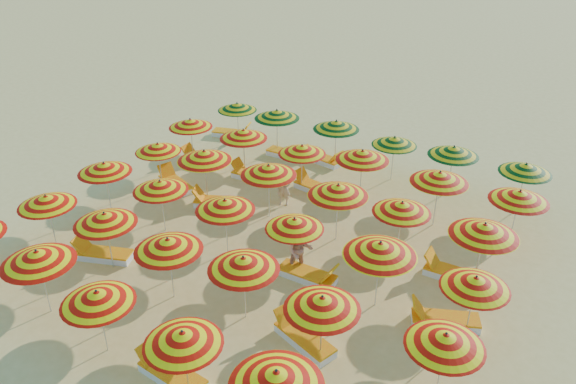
{
  "coord_description": "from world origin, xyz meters",
  "views": [
    {
      "loc": [
        7.79,
        -12.7,
        9.85
      ],
      "look_at": [
        0.0,
        0.5,
        1.6
      ],
      "focal_mm": 35.0,
      "sensor_mm": 36.0,
      "label": 1
    }
  ],
  "objects_px": {
    "umbrella_21": "(338,190)",
    "lounger_10": "(453,274)",
    "umbrella_2": "(97,297)",
    "lounger_1": "(171,374)",
    "umbrella_7": "(105,219)",
    "umbrella_16": "(380,249)",
    "umbrella_13": "(160,186)",
    "beachgoer_b": "(300,250)",
    "umbrella_33": "(394,141)",
    "lounger_16": "(323,159)",
    "lounger_13": "(315,187)",
    "lounger_4": "(103,254)",
    "lounger_5": "(303,338)",
    "lounger_12": "(252,176)",
    "lounger_11": "(202,160)",
    "umbrella_9": "(243,263)",
    "umbrella_14": "(225,205)",
    "umbrella_4": "(276,378)",
    "umbrella_17": "(476,283)",
    "umbrella_18": "(158,148)",
    "lounger_6": "(309,275)",
    "beachgoer_a": "(284,188)",
    "umbrella_10": "(322,303)",
    "umbrella_22": "(402,207)",
    "umbrella_3": "(183,338)",
    "umbrella_23": "(484,230)",
    "umbrella_11": "(445,340)",
    "umbrella_24": "(190,123)",
    "umbrella_29": "(519,196)",
    "umbrella_28": "(440,177)",
    "lounger_8": "(175,183)",
    "umbrella_34": "(454,151)",
    "umbrella_26": "(302,150)",
    "umbrella_6": "(46,201)",
    "umbrella_35": "(526,168)",
    "lounger_7": "(443,320)",
    "umbrella_31": "(277,114)",
    "umbrella_15": "(295,224)",
    "lounger_9": "(217,202)",
    "umbrella_12": "(104,168)",
    "lounger_15": "(288,154)",
    "lounger_14": "(233,133)",
    "umbrella_25": "(243,134)"
  },
  "relations": [
    {
      "from": "umbrella_2",
      "to": "umbrella_34",
      "type": "distance_m",
      "value": 13.05
    },
    {
      "from": "umbrella_29",
      "to": "umbrella_35",
      "type": "relative_size",
      "value": 1.17
    },
    {
      "from": "lounger_7",
      "to": "umbrella_33",
      "type": "bearing_deg",
      "value": -82.61
    },
    {
      "from": "lounger_1",
      "to": "lounger_5",
      "type": "xyz_separation_m",
      "value": [
        2.03,
        2.55,
        0.0
      ]
    },
    {
      "from": "umbrella_17",
      "to": "lounger_13",
      "type": "relative_size",
      "value": 1.0
    },
    {
      "from": "lounger_14",
      "to": "lounger_10",
      "type": "bearing_deg",
      "value": -41.2
    },
    {
      "from": "umbrella_12",
      "to": "lounger_8",
      "type": "height_order",
      "value": "umbrella_12"
    },
    {
      "from": "umbrella_3",
      "to": "umbrella_23",
      "type": "relative_size",
      "value": 0.9
    },
    {
      "from": "umbrella_15",
      "to": "lounger_5",
      "type": "relative_size",
      "value": 0.98
    },
    {
      "from": "umbrella_13",
      "to": "umbrella_34",
      "type": "distance_m",
      "value": 10.26
    },
    {
      "from": "umbrella_33",
      "to": "lounger_10",
      "type": "relative_size",
      "value": 1.25
    },
    {
      "from": "umbrella_26",
      "to": "beachgoer_a",
      "type": "distance_m",
      "value": 1.63
    },
    {
      "from": "umbrella_14",
      "to": "umbrella_4",
      "type": "bearing_deg",
      "value": -45.79
    },
    {
      "from": "umbrella_9",
      "to": "lounger_10",
      "type": "bearing_deg",
      "value": 46.37
    },
    {
      "from": "umbrella_7",
      "to": "lounger_4",
      "type": "distance_m",
      "value": 1.64
    },
    {
      "from": "umbrella_31",
      "to": "umbrella_18",
      "type": "bearing_deg",
      "value": -114.62
    },
    {
      "from": "umbrella_4",
      "to": "umbrella_7",
      "type": "xyz_separation_m",
      "value": [
        -7.31,
        2.62,
        -0.08
      ]
    },
    {
      "from": "umbrella_33",
      "to": "lounger_15",
      "type": "xyz_separation_m",
      "value": [
        -4.47,
        -0.3,
        -1.44
      ]
    },
    {
      "from": "umbrella_13",
      "to": "beachgoer_b",
      "type": "height_order",
      "value": "umbrella_13"
    },
    {
      "from": "umbrella_10",
      "to": "umbrella_22",
      "type": "bearing_deg",
      "value": 90.02
    },
    {
      "from": "umbrella_25",
      "to": "umbrella_28",
      "type": "xyz_separation_m",
      "value": [
        7.56,
        0.08,
        0.07
      ]
    },
    {
      "from": "umbrella_16",
      "to": "lounger_1",
      "type": "distance_m",
      "value": 5.89
    },
    {
      "from": "lounger_5",
      "to": "umbrella_11",
      "type": "bearing_deg",
      "value": -159.35
    },
    {
      "from": "umbrella_33",
      "to": "lounger_11",
      "type": "bearing_deg",
      "value": -159.98
    },
    {
      "from": "umbrella_7",
      "to": "umbrella_16",
      "type": "relative_size",
      "value": 1.11
    },
    {
      "from": "lounger_1",
      "to": "umbrella_34",
      "type": "bearing_deg",
      "value": -97.7
    },
    {
      "from": "umbrella_2",
      "to": "umbrella_12",
      "type": "relative_size",
      "value": 1.13
    },
    {
      "from": "umbrella_18",
      "to": "lounger_6",
      "type": "relative_size",
      "value": 1.28
    },
    {
      "from": "umbrella_13",
      "to": "lounger_13",
      "type": "distance_m",
      "value": 5.92
    },
    {
      "from": "lounger_5",
      "to": "beachgoer_a",
      "type": "bearing_deg",
      "value": -35.86
    },
    {
      "from": "umbrella_24",
      "to": "lounger_13",
      "type": "xyz_separation_m",
      "value": [
        5.61,
        0.18,
        -1.49
      ]
    },
    {
      "from": "umbrella_6",
      "to": "umbrella_11",
      "type": "relative_size",
      "value": 0.91
    },
    {
      "from": "lounger_6",
      "to": "lounger_8",
      "type": "xyz_separation_m",
      "value": [
        -7.06,
        2.47,
        0.0
      ]
    },
    {
      "from": "umbrella_24",
      "to": "umbrella_16",
      "type": "bearing_deg",
      "value": -25.17
    },
    {
      "from": "lounger_1",
      "to": "lounger_16",
      "type": "relative_size",
      "value": 0.98
    },
    {
      "from": "umbrella_3",
      "to": "umbrella_13",
      "type": "height_order",
      "value": "umbrella_13"
    },
    {
      "from": "umbrella_13",
      "to": "lounger_1",
      "type": "relative_size",
      "value": 1.26
    },
    {
      "from": "lounger_5",
      "to": "lounger_12",
      "type": "relative_size",
      "value": 1.05
    },
    {
      "from": "umbrella_13",
      "to": "umbrella_28",
      "type": "relative_size",
      "value": 1.06
    },
    {
      "from": "umbrella_23",
      "to": "umbrella_33",
      "type": "bearing_deg",
      "value": 132.07
    },
    {
      "from": "lounger_13",
      "to": "lounger_1",
      "type": "bearing_deg",
      "value": 107.45
    },
    {
      "from": "lounger_4",
      "to": "umbrella_16",
      "type": "bearing_deg",
      "value": 175.51
    },
    {
      "from": "umbrella_35",
      "to": "lounger_16",
      "type": "distance_m",
      "value": 7.79
    },
    {
      "from": "umbrella_13",
      "to": "umbrella_29",
      "type": "relative_size",
      "value": 1.03
    },
    {
      "from": "umbrella_9",
      "to": "lounger_13",
      "type": "bearing_deg",
      "value": 103.7
    },
    {
      "from": "umbrella_2",
      "to": "lounger_15",
      "type": "height_order",
      "value": "umbrella_2"
    },
    {
      "from": "umbrella_2",
      "to": "lounger_1",
      "type": "distance_m",
      "value": 2.44
    },
    {
      "from": "umbrella_10",
      "to": "umbrella_29",
      "type": "xyz_separation_m",
      "value": [
        2.85,
        7.47,
        0.02
      ]
    },
    {
      "from": "umbrella_21",
      "to": "lounger_10",
      "type": "height_order",
      "value": "umbrella_21"
    },
    {
      "from": "lounger_7",
      "to": "lounger_9",
      "type": "relative_size",
      "value": 1.0
    }
  ]
}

